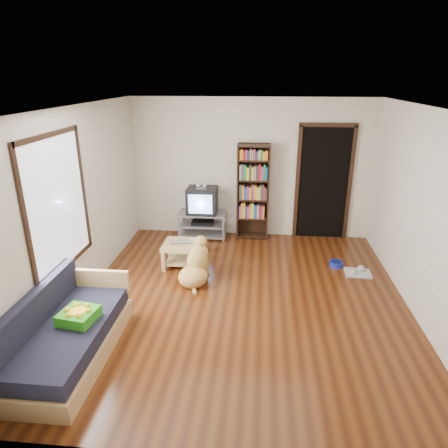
# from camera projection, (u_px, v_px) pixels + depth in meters

# --- Properties ---
(ground) EXTENTS (5.00, 5.00, 0.00)m
(ground) POSITION_uv_depth(u_px,v_px,m) (243.00, 300.00, 5.60)
(ground) COLOR #56290E
(ground) RESTS_ON ground
(ceiling) EXTENTS (5.00, 5.00, 0.00)m
(ceiling) POSITION_uv_depth(u_px,v_px,m) (247.00, 108.00, 4.69)
(ceiling) COLOR white
(ceiling) RESTS_ON ground
(wall_back) EXTENTS (4.50, 0.00, 4.50)m
(wall_back) POSITION_uv_depth(u_px,v_px,m) (251.00, 169.00, 7.47)
(wall_back) COLOR beige
(wall_back) RESTS_ON ground
(wall_front) EXTENTS (4.50, 0.00, 4.50)m
(wall_front) POSITION_uv_depth(u_px,v_px,m) (228.00, 326.00, 2.81)
(wall_front) COLOR beige
(wall_front) RESTS_ON ground
(wall_left) EXTENTS (0.00, 5.00, 5.00)m
(wall_left) POSITION_uv_depth(u_px,v_px,m) (77.00, 207.00, 5.35)
(wall_left) COLOR beige
(wall_left) RESTS_ON ground
(wall_right) EXTENTS (0.00, 5.00, 5.00)m
(wall_right) POSITION_uv_depth(u_px,v_px,m) (426.00, 218.00, 4.94)
(wall_right) COLOR beige
(wall_right) RESTS_ON ground
(green_cushion) EXTENTS (0.42, 0.42, 0.12)m
(green_cushion) POSITION_uv_depth(u_px,v_px,m) (79.00, 316.00, 4.38)
(green_cushion) COLOR green
(green_cushion) RESTS_ON sofa
(laptop) EXTENTS (0.38, 0.28, 0.03)m
(laptop) POSITION_uv_depth(u_px,v_px,m) (180.00, 243.00, 6.43)
(laptop) COLOR silver
(laptop) RESTS_ON coffee_table
(dog_bowl) EXTENTS (0.22, 0.22, 0.08)m
(dog_bowl) POSITION_uv_depth(u_px,v_px,m) (336.00, 264.00, 6.57)
(dog_bowl) COLOR navy
(dog_bowl) RESTS_ON ground
(grey_rag) EXTENTS (0.42, 0.35, 0.03)m
(grey_rag) POSITION_uv_depth(u_px,v_px,m) (358.00, 273.00, 6.32)
(grey_rag) COLOR #ADADAD
(grey_rag) RESTS_ON ground
(window) EXTENTS (0.03, 1.46, 1.70)m
(window) POSITION_uv_depth(u_px,v_px,m) (58.00, 204.00, 4.81)
(window) COLOR white
(window) RESTS_ON wall_left
(doorway) EXTENTS (1.03, 0.05, 2.19)m
(doorway) POSITION_uv_depth(u_px,v_px,m) (324.00, 181.00, 7.40)
(doorway) COLOR black
(doorway) RESTS_ON wall_back
(tv_stand) EXTENTS (0.90, 0.45, 0.50)m
(tv_stand) POSITION_uv_depth(u_px,v_px,m) (203.00, 224.00, 7.68)
(tv_stand) COLOR #99999E
(tv_stand) RESTS_ON ground
(crt_tv) EXTENTS (0.55, 0.52, 0.58)m
(crt_tv) POSITION_uv_depth(u_px,v_px,m) (202.00, 200.00, 7.54)
(crt_tv) COLOR black
(crt_tv) RESTS_ON tv_stand
(bookshelf) EXTENTS (0.60, 0.30, 1.80)m
(bookshelf) POSITION_uv_depth(u_px,v_px,m) (253.00, 187.00, 7.43)
(bookshelf) COLOR black
(bookshelf) RESTS_ON ground
(sofa) EXTENTS (0.80, 1.80, 0.80)m
(sofa) POSITION_uv_depth(u_px,v_px,m) (67.00, 336.00, 4.39)
(sofa) COLOR tan
(sofa) RESTS_ON ground
(coffee_table) EXTENTS (0.55, 0.55, 0.40)m
(coffee_table) POSITION_uv_depth(u_px,v_px,m) (181.00, 250.00, 6.51)
(coffee_table) COLOR tan
(coffee_table) RESTS_ON ground
(dog) EXTENTS (0.54, 0.85, 0.70)m
(dog) POSITION_uv_depth(u_px,v_px,m) (196.00, 266.00, 6.02)
(dog) COLOR #DAA753
(dog) RESTS_ON ground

